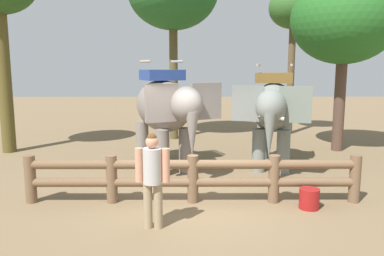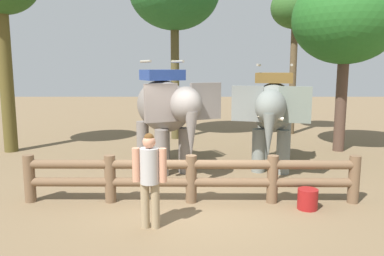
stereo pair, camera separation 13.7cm
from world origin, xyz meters
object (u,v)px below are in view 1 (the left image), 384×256
Objects in this scene: elephant_center at (273,110)px; elephant_near_left at (165,109)px; log_fence at (193,175)px; tree_back_center at (293,11)px; feed_bucket at (309,199)px; tree_deep_back at (344,20)px; tourist_woman_in_black at (153,174)px.

elephant_near_left is at bearing -177.46° from elephant_center.
tree_back_center is at bearing 63.33° from log_fence.
feed_bucket is at bearing -9.70° from log_fence.
log_fence is 8.34m from tree_deep_back.
tourist_woman_in_black is at bearing -163.42° from feed_bucket.
tree_back_center is at bearing 63.03° from tourist_woman_in_black.
tree_back_center is at bearing 103.04° from tree_deep_back.
elephant_center is 8.44× the size of feed_bucket.
tree_deep_back reaches higher than tourist_woman_in_black.
feed_bucket is at bearing -88.90° from elephant_center.
elephant_center is at bearing 91.10° from feed_bucket.
feed_bucket is (-2.76, -5.66, -4.29)m from tree_deep_back.
tree_back_center is 1.04× the size of tree_deep_back.
log_fence reaches higher than feed_bucket.
log_fence is 1.98× the size of elephant_near_left.
feed_bucket is at bearing -102.08° from tree_back_center.
tree_deep_back is at bearing 48.03° from tourist_woman_in_black.
elephant_center is (3.11, 0.14, -0.06)m from elephant_near_left.
elephant_near_left is at bearing -130.99° from tree_back_center.
tourist_woman_in_black is at bearing -125.73° from elephant_center.
tree_deep_back is at bearing -76.96° from tree_back_center.
tourist_woman_in_black is at bearing -90.10° from elephant_near_left.
elephant_center is at bearing -141.15° from tree_deep_back.
elephant_center is 7.07m from tree_back_center.
tree_back_center is at bearing 70.67° from elephant_center.
elephant_near_left is at bearing 104.70° from log_fence.
tree_deep_back reaches higher than log_fence.
elephant_center is 0.57× the size of tree_back_center.
elephant_near_left is 4.25m from tourist_woman_in_black.
elephant_center is at bearing 2.54° from elephant_near_left.
tourist_woman_in_black is 0.29× the size of tree_deep_back.
log_fence is at bearing 61.16° from tourist_woman_in_black.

